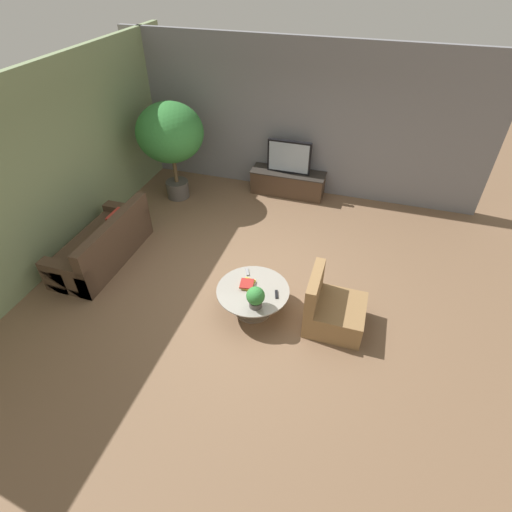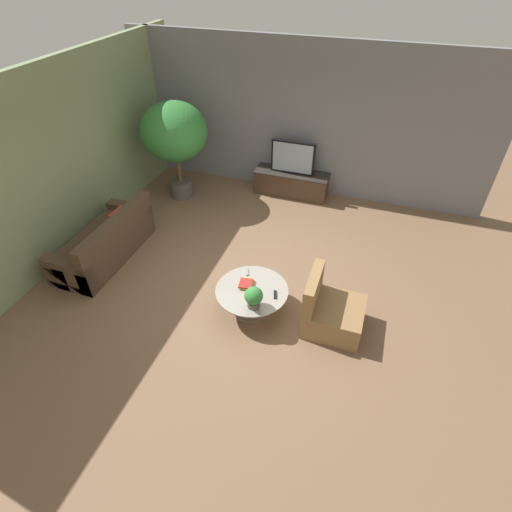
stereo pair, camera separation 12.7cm
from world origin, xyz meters
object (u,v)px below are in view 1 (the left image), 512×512
(coffee_table, at_px, (253,296))
(potted_plant_tabletop, at_px, (256,297))
(potted_palm_tall, at_px, (170,135))
(media_console, at_px, (288,182))
(couch_by_wall, at_px, (103,246))
(armchair_wicker, at_px, (332,310))
(television, at_px, (289,157))

(coffee_table, distance_m, potted_plant_tabletop, 0.44)
(potted_palm_tall, bearing_deg, potted_plant_tabletop, -48.24)
(media_console, height_order, coffee_table, media_console)
(coffee_table, xyz_separation_m, couch_by_wall, (-2.78, 0.39, 0.00))
(armchair_wicker, relative_size, potted_palm_tall, 0.44)
(couch_by_wall, height_order, potted_plant_tabletop, couch_by_wall)
(coffee_table, bearing_deg, television, 95.43)
(potted_plant_tabletop, bearing_deg, media_console, 96.98)
(couch_by_wall, bearing_deg, television, 141.72)
(media_console, xyz_separation_m, potted_plant_tabletop, (0.46, -3.78, 0.31))
(couch_by_wall, bearing_deg, coffee_table, 82.09)
(television, bearing_deg, armchair_wicker, -66.73)
(potted_plant_tabletop, bearing_deg, potted_palm_tall, 131.76)
(armchair_wicker, bearing_deg, potted_palm_tall, 54.47)
(couch_by_wall, distance_m, potted_plant_tabletop, 3.00)
(couch_by_wall, xyz_separation_m, potted_plant_tabletop, (2.91, -0.68, 0.29))
(armchair_wicker, xyz_separation_m, potted_plant_tabletop, (-1.01, -0.36, 0.30))
(media_console, bearing_deg, couch_by_wall, -128.27)
(coffee_table, xyz_separation_m, potted_plant_tabletop, (0.13, -0.30, 0.29))
(television, bearing_deg, potted_plant_tabletop, -83.01)
(armchair_wicker, distance_m, potted_palm_tall, 4.63)
(television, relative_size, armchair_wicker, 1.04)
(media_console, relative_size, couch_by_wall, 0.81)
(television, height_order, armchair_wicker, television)
(potted_palm_tall, bearing_deg, armchair_wicker, -35.53)
(media_console, height_order, armchair_wicker, armchair_wicker)
(media_console, distance_m, couch_by_wall, 3.95)
(coffee_table, relative_size, potted_palm_tall, 0.54)
(potted_plant_tabletop, bearing_deg, armchair_wicker, 19.46)
(potted_palm_tall, height_order, potted_plant_tabletop, potted_palm_tall)
(potted_plant_tabletop, bearing_deg, television, 96.99)
(media_console, height_order, potted_palm_tall, potted_palm_tall)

